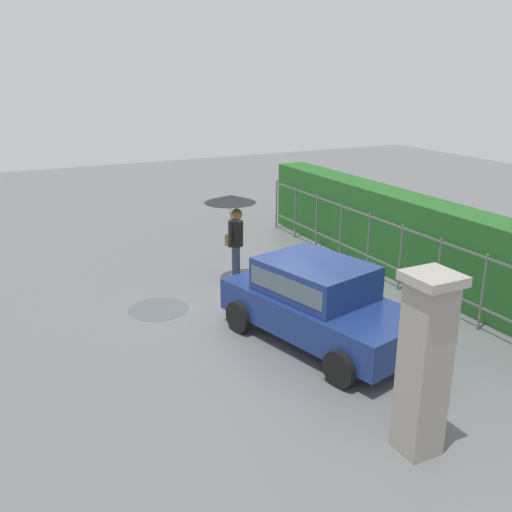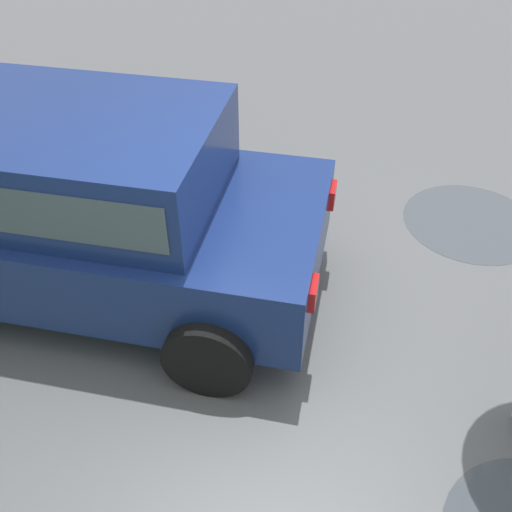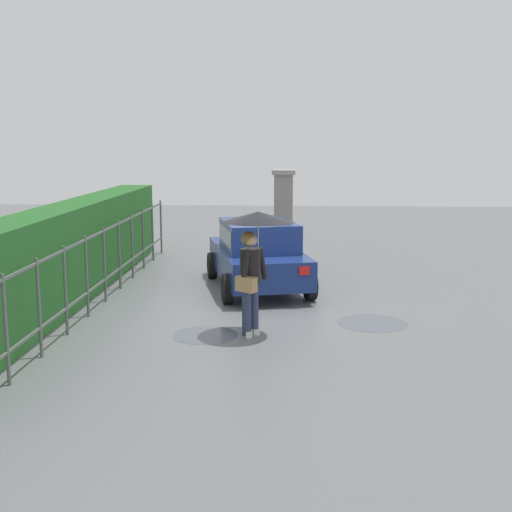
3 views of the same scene
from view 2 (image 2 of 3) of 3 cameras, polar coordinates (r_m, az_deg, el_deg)
name	(u,v)px [view 2 (image 2 of 3)]	position (r m, az deg, el deg)	size (l,w,h in m)	color
ground_plane	(290,349)	(4.22, 3.41, -9.24)	(40.00, 40.00, 0.00)	slate
car	(79,199)	(4.42, -17.15, 5.41)	(3.98, 2.54, 1.48)	navy
puddle_near	(471,222)	(5.71, 20.60, 3.20)	(1.25, 1.25, 0.00)	#4C545B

